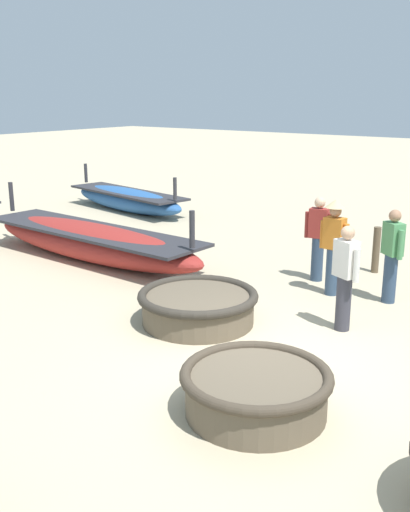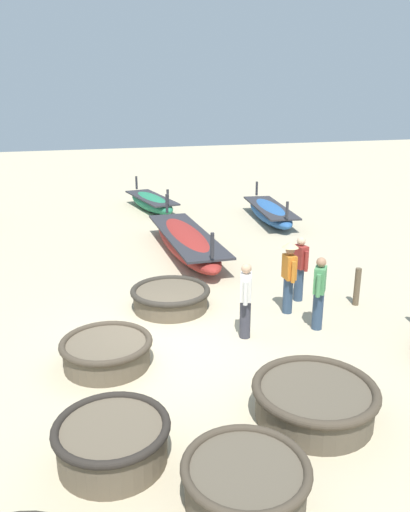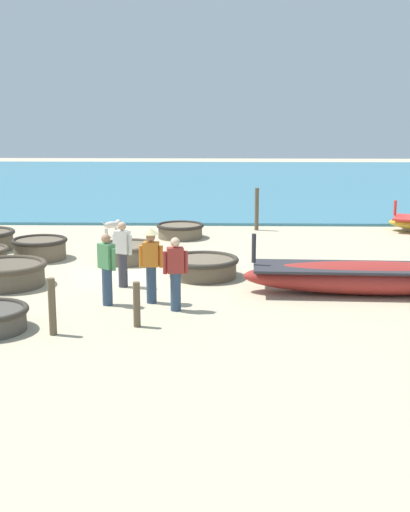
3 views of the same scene
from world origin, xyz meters
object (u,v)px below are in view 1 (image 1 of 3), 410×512
Objects in this scene: fisherman_hauling at (345,275)px; fisherman_standing_right at (392,254)px; coracle_beside_post at (198,306)px; long_boat_white_hull at (91,241)px; coracle_weathered at (256,390)px; fisherman_standing_left at (318,237)px; long_boat_ochre_hull at (127,199)px; fisherman_by_coracle at (334,241)px; mooring_post_mid_beach at (376,250)px.

fisherman_hauling is 1.59m from fisherman_standing_right.
long_boat_white_hull is at bearing 68.64° from coracle_beside_post.
fisherman_standing_left is at bearing 18.73° from coracle_weathered.
coracle_weathered is 0.28× the size of long_boat_white_hull.
coracle_beside_post is 4.26m from long_boat_white_hull.
fisherman_standing_right is (1.08, -5.96, 0.44)m from long_boat_white_hull.
long_boat_white_hull is 5.88m from fisherman_hauling.
coracle_weathered is at bearing -129.65° from coracle_beside_post.
coracle_beside_post is 2.22m from fisherman_hauling.
long_boat_ochre_hull is (5.90, 7.07, 0.07)m from coracle_beside_post.
fisherman_standing_left is at bearing 44.16° from fisherman_by_coracle.
long_boat_white_hull reaches higher than mooring_post_mid_beach.
fisherman_standing_right reaches higher than coracle_weathered.
coracle_beside_post is at bearing -111.36° from long_boat_white_hull.
fisherman_standing_left is (4.76, 1.61, 0.55)m from coracle_weathered.
coracle_beside_post is at bearing 119.31° from fisherman_hauling.
long_boat_white_hull is 3.84× the size of fisherman_hauling.
long_boat_ochre_hull reaches higher than coracle_beside_post.
fisherman_standing_left is at bearing -110.86° from long_boat_ochre_hull.
long_boat_white_hull is (3.29, 6.07, 0.11)m from coracle_weathered.
fisherman_by_coracle is (-3.47, -8.13, 0.61)m from long_boat_ochre_hull.
fisherman_standing_left reaches higher than long_boat_white_hull.
coracle_weathered is 2.86m from fisherman_hauling.
coracle_beside_post is 2.74m from fisherman_by_coracle.
long_boat_white_hull is 6.07m from fisherman_standing_right.
coracle_weathered is 1.06× the size of fisherman_standing_right.
fisherman_standing_left is at bearing -9.22° from coracle_beside_post.
fisherman_hauling is (-4.84, -8.94, 0.49)m from long_boat_ochre_hull.
coracle_beside_post is 3.35m from fisherman_standing_right.
fisherman_hauling and fisherman_standing_right have the same top height.
fisherman_hauling is 3.21m from mooring_post_mid_beach.
long_boat_white_hull is at bearing 61.50° from coracle_weathered.
coracle_beside_post is 1.09× the size of fisherman_by_coracle.
long_boat_ochre_hull is 5.34m from long_boat_white_hull.
fisherman_standing_right is at bearing -79.69° from long_boat_white_hull.
coracle_beside_post is at bearing 164.22° from mooring_post_mid_beach.
coracle_weathered is 1.06× the size of fisherman_standing_left.
coracle_beside_post is 9.20m from long_boat_ochre_hull.
fisherman_standing_right is (4.38, 0.11, 0.55)m from coracle_weathered.
fisherman_by_coracle is at bearing 176.12° from mooring_post_mid_beach.
long_boat_ochre_hull is 8.10m from fisherman_standing_left.
coracle_weathered is at bearing -171.07° from mooring_post_mid_beach.
mooring_post_mid_beach is (3.11, 0.70, -0.39)m from fisherman_hauling.
long_boat_ochre_hull is 8.43m from mooring_post_mid_beach.
fisherman_hauling is 1.00× the size of fisherman_standing_left.
fisherman_standing_left reaches higher than coracle_beside_post.
fisherman_by_coracle is at bearing 102.24° from fisherman_standing_right.
mooring_post_mid_beach is (2.61, -5.14, 0.06)m from long_boat_white_hull.
long_boat_white_hull is at bearing 116.92° from mooring_post_mid_beach.
coracle_beside_post is at bearing 170.78° from fisherman_standing_left.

